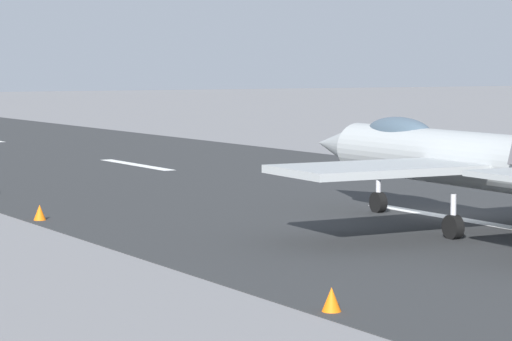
% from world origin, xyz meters
% --- Properties ---
extents(ground_plane, '(400.00, 400.00, 0.00)m').
position_xyz_m(ground_plane, '(0.00, 0.00, 0.00)').
color(ground_plane, slate).
extents(runway_strip, '(240.00, 26.00, 0.02)m').
position_xyz_m(runway_strip, '(-0.02, 0.00, 0.01)').
color(runway_strip, '#2C2E2F').
rests_on(runway_strip, ground).
extents(fighter_jet, '(16.51, 13.99, 5.57)m').
position_xyz_m(fighter_jet, '(-3.34, 1.56, 2.38)').
color(fighter_jet, '#9BA0A1').
rests_on(fighter_jet, ground).
extents(marker_cone_near, '(0.44, 0.44, 0.55)m').
position_xyz_m(marker_cone_near, '(-11.70, 12.50, 0.28)').
color(marker_cone_near, orange).
rests_on(marker_cone_near, ground).
extents(marker_cone_mid, '(0.44, 0.44, 0.55)m').
position_xyz_m(marker_cone_mid, '(5.73, 12.50, 0.28)').
color(marker_cone_mid, orange).
rests_on(marker_cone_mid, ground).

